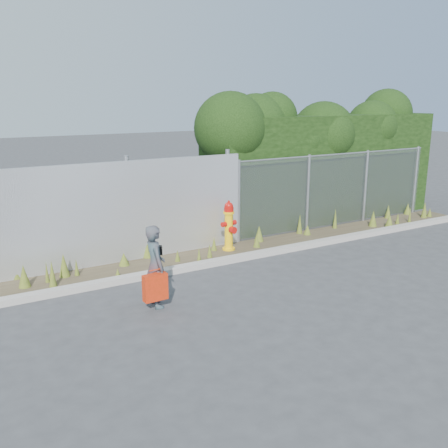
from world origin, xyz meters
TOP-DOWN VIEW (x-y plane):
  - ground at (0.00, 0.00)m, footprint 80.00×80.00m
  - curb at (0.00, 1.80)m, footprint 16.00×0.22m
  - weed_strip at (0.15, 2.50)m, footprint 16.00×1.33m
  - corrugated_fence at (-3.25, 3.01)m, footprint 8.50×0.21m
  - chainlink_fence at (4.25, 3.00)m, footprint 6.50×0.07m
  - hedge at (4.25, 3.99)m, footprint 7.76×1.90m
  - fire_hydrant at (0.50, 2.54)m, footprint 0.40×0.36m
  - woman at (-2.21, 0.45)m, footprint 0.38×0.55m
  - red_tote_bag at (-2.31, 0.23)m, footprint 0.41×0.15m
  - black_shoulder_bag at (-2.09, 0.67)m, footprint 0.21×0.09m

SIDE VIEW (x-z plane):
  - ground at x=0.00m, z-range 0.00..0.00m
  - curb at x=0.00m, z-range 0.00..0.12m
  - weed_strip at x=0.15m, z-range -0.14..0.41m
  - red_tote_bag at x=-2.31m, z-range 0.16..0.70m
  - fire_hydrant at x=0.50m, z-range -0.02..1.17m
  - woman at x=-2.21m, z-range 0.00..1.44m
  - black_shoulder_bag at x=-2.09m, z-range 0.84..1.00m
  - chainlink_fence at x=4.25m, z-range 0.01..2.06m
  - corrugated_fence at x=-3.25m, z-range -0.05..2.25m
  - hedge at x=4.25m, z-range 0.18..3.92m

